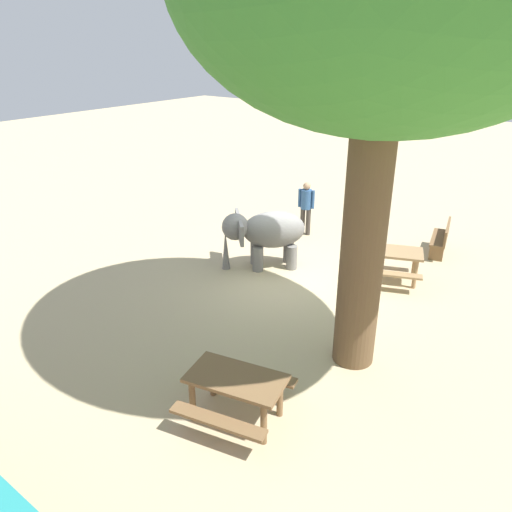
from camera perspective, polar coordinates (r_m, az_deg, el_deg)
name	(u,v)px	position (r m, az deg, el deg)	size (l,w,h in m)	color
ground_plane	(286,278)	(12.26, 3.46, -2.57)	(60.00, 60.00, 0.00)	tan
elephant	(265,232)	(12.48, 1.07, 2.79)	(2.03, 2.01, 1.50)	slate
person_handler	(306,204)	(14.72, 5.85, 5.99)	(0.50, 0.32, 1.62)	#3F3833
wooden_bench	(442,238)	(14.36, 20.81, 2.00)	(0.70, 1.45, 0.88)	brown
picnic_table_near	(236,387)	(7.79, -2.31, -15.00)	(1.78, 1.77, 0.78)	brown
picnic_table_far	(390,258)	(12.37, 15.37, -0.18)	(1.94, 1.93, 0.78)	#9E7A51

